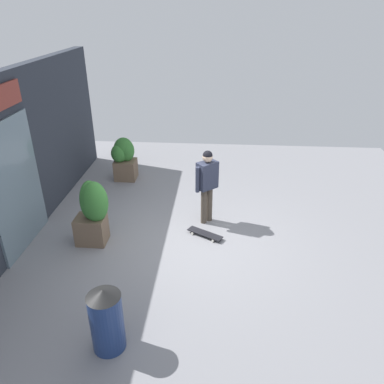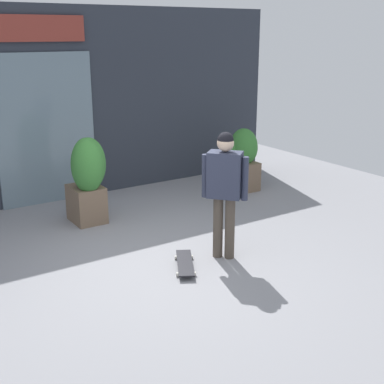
{
  "view_description": "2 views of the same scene",
  "coord_description": "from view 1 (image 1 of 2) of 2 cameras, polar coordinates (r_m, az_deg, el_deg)",
  "views": [
    {
      "loc": [
        -6.41,
        -0.46,
        4.41
      ],
      "look_at": [
        0.5,
        0.05,
        0.88
      ],
      "focal_mm": 34.78,
      "sensor_mm": 36.0,
      "label": 1
    },
    {
      "loc": [
        -3.1,
        -5.4,
        2.89
      ],
      "look_at": [
        0.5,
        0.05,
        0.88
      ],
      "focal_mm": 48.92,
      "sensor_mm": 36.0,
      "label": 2
    }
  ],
  "objects": [
    {
      "name": "ground_plane",
      "position": [
        7.79,
        0.09,
        -7.48
      ],
      "size": [
        12.0,
        12.0,
        0.0
      ],
      "primitive_type": "plane",
      "color": "gray"
    },
    {
      "name": "building_facade",
      "position": [
        8.01,
        -25.8,
        4.14
      ],
      "size": [
        8.8,
        0.31,
        3.34
      ],
      "color": "#2D333D",
      "rests_on": "ground_plane"
    },
    {
      "name": "skateboarder",
      "position": [
        7.96,
        2.34,
        1.91
      ],
      "size": [
        0.48,
        0.49,
        1.7
      ],
      "rotation": [
        0.0,
        0.0,
        -2.43
      ],
      "color": "#4C4238",
      "rests_on": "ground_plane"
    },
    {
      "name": "skateboard",
      "position": [
        7.91,
        2.0,
        -6.39
      ],
      "size": [
        0.56,
        0.78,
        0.08
      ],
      "rotation": [
        0.0,
        0.0,
        -2.08
      ],
      "color": "black",
      "rests_on": "ground_plane"
    },
    {
      "name": "planter_box_left",
      "position": [
        10.43,
        -10.38,
        5.43
      ],
      "size": [
        0.6,
        0.65,
        1.17
      ],
      "color": "brown",
      "rests_on": "ground_plane"
    },
    {
      "name": "planter_box_right",
      "position": [
        7.64,
        -15.03,
        -2.63
      ],
      "size": [
        0.59,
        0.71,
        1.37
      ],
      "color": "brown",
      "rests_on": "ground_plane"
    },
    {
      "name": "trash_bin",
      "position": [
        5.54,
        -12.99,
        -18.44
      ],
      "size": [
        0.48,
        0.48,
        1.04
      ],
      "color": "navy",
      "rests_on": "ground_plane"
    }
  ]
}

